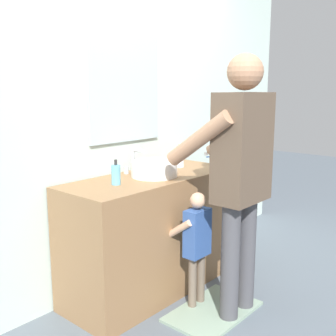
{
  "coord_description": "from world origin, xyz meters",
  "views": [
    {
      "loc": [
        -2.11,
        -1.69,
        1.48
      ],
      "look_at": [
        0.0,
        0.15,
        0.94
      ],
      "focal_mm": 44.17,
      "sensor_mm": 36.0,
      "label": 1
    }
  ],
  "objects_px": {
    "child_toddler": "(196,239)",
    "adult_parent": "(240,164)",
    "soap_bottle": "(116,174)",
    "toothbrush_cup": "(179,160)"
  },
  "relations": [
    {
      "from": "toothbrush_cup",
      "to": "child_toddler",
      "type": "height_order",
      "value": "toothbrush_cup"
    },
    {
      "from": "soap_bottle",
      "to": "child_toddler",
      "type": "relative_size",
      "value": 0.2
    },
    {
      "from": "child_toddler",
      "to": "soap_bottle",
      "type": "bearing_deg",
      "value": 131.46
    },
    {
      "from": "adult_parent",
      "to": "child_toddler",
      "type": "bearing_deg",
      "value": 111.92
    },
    {
      "from": "toothbrush_cup",
      "to": "soap_bottle",
      "type": "relative_size",
      "value": 1.25
    },
    {
      "from": "toothbrush_cup",
      "to": "adult_parent",
      "type": "height_order",
      "value": "adult_parent"
    },
    {
      "from": "toothbrush_cup",
      "to": "soap_bottle",
      "type": "bearing_deg",
      "value": -174.2
    },
    {
      "from": "soap_bottle",
      "to": "adult_parent",
      "type": "relative_size",
      "value": 0.1
    },
    {
      "from": "child_toddler",
      "to": "adult_parent",
      "type": "height_order",
      "value": "adult_parent"
    },
    {
      "from": "child_toddler",
      "to": "adult_parent",
      "type": "distance_m",
      "value": 0.6
    }
  ]
}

